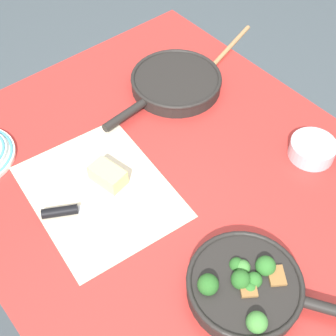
{
  "coord_description": "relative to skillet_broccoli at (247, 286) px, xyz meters",
  "views": [
    {
      "loc": [
        0.58,
        -0.48,
        1.67
      ],
      "look_at": [
        0.0,
        0.0,
        0.76
      ],
      "focal_mm": 50.0,
      "sensor_mm": 36.0,
      "label": 1
    }
  ],
  "objects": [
    {
      "name": "prep_bowl_steel",
      "position": [
        -0.16,
        0.41,
        -0.01
      ],
      "size": [
        0.12,
        0.12,
        0.05
      ],
      "color": "#B7B7BC",
      "rests_on": "dining_table_red"
    },
    {
      "name": "skillet_eggs",
      "position": [
        -0.59,
        0.31,
        -0.0
      ],
      "size": [
        0.27,
        0.42,
        0.04
      ],
      "rotation": [
        0.0,
        0.0,
        4.81
      ],
      "color": "black",
      "rests_on": "dining_table_red"
    },
    {
      "name": "cheese_block",
      "position": [
        -0.43,
        -0.05,
        -0.01
      ],
      "size": [
        0.1,
        0.07,
        0.04
      ],
      "color": "#EFD67A",
      "rests_on": "dining_table_red"
    },
    {
      "name": "wooden_spoon",
      "position": [
        -0.59,
        0.46,
        -0.02
      ],
      "size": [
        0.15,
        0.39,
        0.02
      ],
      "rotation": [
        0.0,
        0.0,
        5.02
      ],
      "color": "#A87A4C",
      "rests_on": "dining_table_red"
    },
    {
      "name": "skillet_broccoli",
      "position": [
        0.0,
        0.0,
        0.0
      ],
      "size": [
        0.36,
        0.28,
        0.07
      ],
      "rotation": [
        0.0,
        0.0,
        0.57
      ],
      "color": "black",
      "rests_on": "dining_table_red"
    },
    {
      "name": "dining_table_red",
      "position": [
        -0.36,
        0.08,
        -0.11
      ],
      "size": [
        1.14,
        0.99,
        0.74
      ],
      "color": "#B72D28",
      "rests_on": "ground_plane"
    },
    {
      "name": "grater_knife",
      "position": [
        -0.4,
        -0.16,
        -0.02
      ],
      "size": [
        0.15,
        0.23,
        0.02
      ],
      "rotation": [
        0.0,
        0.0,
        1.06
      ],
      "color": "silver",
      "rests_on": "dining_table_red"
    },
    {
      "name": "parchment_sheet",
      "position": [
        -0.42,
        -0.09,
        -0.03
      ],
      "size": [
        0.43,
        0.35,
        0.0
      ],
      "color": "beige",
      "rests_on": "dining_table_red"
    },
    {
      "name": "ground_plane",
      "position": [
        -0.36,
        0.08,
        -0.76
      ],
      "size": [
        14.0,
        14.0,
        0.0
      ],
      "primitive_type": "plane",
      "color": "#424C51"
    }
  ]
}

